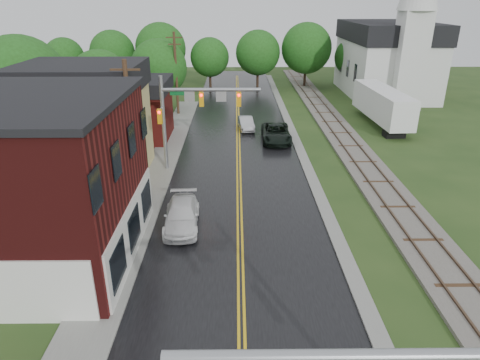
{
  "coord_description": "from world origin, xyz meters",
  "views": [
    {
      "loc": [
        -0.2,
        -4.02,
        12.37
      ],
      "look_at": [
        -0.0,
        16.67,
        3.5
      ],
      "focal_mm": 32.0,
      "sensor_mm": 36.0,
      "label": 1
    }
  ],
  "objects_px": {
    "traffic_signal_far": "(192,106)",
    "pickup_white": "(182,215)",
    "suv_dark": "(276,133)",
    "church": "(390,51)",
    "sedan_silver": "(246,123)",
    "semi_trailer": "(382,104)",
    "tree_left_c": "(102,81)",
    "utility_pole_c": "(176,72)",
    "utility_pole_b": "(131,129)",
    "tree_left_e": "(160,69)",
    "tree_left_b": "(24,84)"
  },
  "relations": [
    {
      "from": "traffic_signal_far",
      "to": "pickup_white",
      "type": "distance_m",
      "value": 9.95
    },
    {
      "from": "suv_dark",
      "to": "church",
      "type": "bearing_deg",
      "value": 51.13
    },
    {
      "from": "sedan_silver",
      "to": "semi_trailer",
      "type": "distance_m",
      "value": 14.32
    },
    {
      "from": "tree_left_c",
      "to": "suv_dark",
      "type": "bearing_deg",
      "value": -18.85
    },
    {
      "from": "utility_pole_c",
      "to": "tree_left_c",
      "type": "bearing_deg",
      "value": -149.8
    },
    {
      "from": "church",
      "to": "utility_pole_c",
      "type": "height_order",
      "value": "church"
    },
    {
      "from": "utility_pole_b",
      "to": "tree_left_c",
      "type": "bearing_deg",
      "value": 111.49
    },
    {
      "from": "church",
      "to": "tree_left_e",
      "type": "relative_size",
      "value": 2.45
    },
    {
      "from": "traffic_signal_far",
      "to": "tree_left_c",
      "type": "relative_size",
      "value": 0.96
    },
    {
      "from": "tree_left_e",
      "to": "sedan_silver",
      "type": "height_order",
      "value": "tree_left_e"
    },
    {
      "from": "suv_dark",
      "to": "sedan_silver",
      "type": "distance_m",
      "value": 4.72
    },
    {
      "from": "suv_dark",
      "to": "utility_pole_c",
      "type": "bearing_deg",
      "value": 136.77
    },
    {
      "from": "sedan_silver",
      "to": "utility_pole_c",
      "type": "bearing_deg",
      "value": 134.46
    },
    {
      "from": "utility_pole_c",
      "to": "utility_pole_b",
      "type": "bearing_deg",
      "value": -90.0
    },
    {
      "from": "pickup_white",
      "to": "church",
      "type": "bearing_deg",
      "value": 54.06
    },
    {
      "from": "tree_left_c",
      "to": "suv_dark",
      "type": "relative_size",
      "value": 1.37
    },
    {
      "from": "tree_left_c",
      "to": "utility_pole_c",
      "type": "bearing_deg",
      "value": 30.2
    },
    {
      "from": "sedan_silver",
      "to": "tree_left_e",
      "type": "bearing_deg",
      "value": 133.6
    },
    {
      "from": "tree_left_b",
      "to": "pickup_white",
      "type": "height_order",
      "value": "tree_left_b"
    },
    {
      "from": "traffic_signal_far",
      "to": "tree_left_e",
      "type": "bearing_deg",
      "value": 105.89
    },
    {
      "from": "tree_left_b",
      "to": "suv_dark",
      "type": "relative_size",
      "value": 1.74
    },
    {
      "from": "sedan_silver",
      "to": "semi_trailer",
      "type": "xyz_separation_m",
      "value": [
        14.14,
        1.63,
        1.59
      ]
    },
    {
      "from": "tree_left_b",
      "to": "tree_left_c",
      "type": "height_order",
      "value": "tree_left_b"
    },
    {
      "from": "utility_pole_b",
      "to": "sedan_silver",
      "type": "bearing_deg",
      "value": 64.38
    },
    {
      "from": "church",
      "to": "semi_trailer",
      "type": "xyz_separation_m",
      "value": [
        -5.06,
        -14.26,
        -3.62
      ]
    },
    {
      "from": "utility_pole_b",
      "to": "utility_pole_c",
      "type": "relative_size",
      "value": 1.0
    },
    {
      "from": "church",
      "to": "sedan_silver",
      "type": "height_order",
      "value": "church"
    },
    {
      "from": "tree_left_b",
      "to": "tree_left_e",
      "type": "distance_m",
      "value": 16.67
    },
    {
      "from": "traffic_signal_far",
      "to": "tree_left_b",
      "type": "distance_m",
      "value": 15.21
    },
    {
      "from": "tree_left_b",
      "to": "tree_left_c",
      "type": "relative_size",
      "value": 1.27
    },
    {
      "from": "pickup_white",
      "to": "semi_trailer",
      "type": "xyz_separation_m",
      "value": [
        18.32,
        21.46,
        1.53
      ]
    },
    {
      "from": "tree_left_c",
      "to": "sedan_silver",
      "type": "xyz_separation_m",
      "value": [
        14.65,
        -2.05,
        -3.88
      ]
    },
    {
      "from": "tree_left_b",
      "to": "tree_left_c",
      "type": "xyz_separation_m",
      "value": [
        4.0,
        8.0,
        -1.21
      ]
    },
    {
      "from": "tree_left_c",
      "to": "suv_dark",
      "type": "xyz_separation_m",
      "value": [
        17.35,
        -5.92,
        -3.74
      ]
    },
    {
      "from": "church",
      "to": "utility_pole_b",
      "type": "bearing_deg",
      "value": -130.18
    },
    {
      "from": "utility_pole_c",
      "to": "semi_trailer",
      "type": "relative_size",
      "value": 0.77
    },
    {
      "from": "traffic_signal_far",
      "to": "pickup_white",
      "type": "bearing_deg",
      "value": -89.42
    },
    {
      "from": "utility_pole_b",
      "to": "tree_left_e",
      "type": "distance_m",
      "value": 23.99
    },
    {
      "from": "traffic_signal_far",
      "to": "utility_pole_b",
      "type": "distance_m",
      "value": 6.01
    },
    {
      "from": "utility_pole_c",
      "to": "suv_dark",
      "type": "xyz_separation_m",
      "value": [
        10.3,
        -10.02,
        -3.95
      ]
    },
    {
      "from": "semi_trailer",
      "to": "church",
      "type": "bearing_deg",
      "value": 70.46
    },
    {
      "from": "suv_dark",
      "to": "semi_trailer",
      "type": "relative_size",
      "value": 0.47
    },
    {
      "from": "pickup_white",
      "to": "semi_trailer",
      "type": "bearing_deg",
      "value": 46.79
    },
    {
      "from": "church",
      "to": "pickup_white",
      "type": "relative_size",
      "value": 4.2
    },
    {
      "from": "sedan_silver",
      "to": "suv_dark",
      "type": "bearing_deg",
      "value": -61.65
    },
    {
      "from": "utility_pole_b",
      "to": "pickup_white",
      "type": "xyz_separation_m",
      "value": [
        3.42,
        -3.98,
        -4.03
      ]
    },
    {
      "from": "suv_dark",
      "to": "sedan_silver",
      "type": "height_order",
      "value": "suv_dark"
    },
    {
      "from": "church",
      "to": "tree_left_e",
      "type": "height_order",
      "value": "church"
    },
    {
      "from": "traffic_signal_far",
      "to": "utility_pole_c",
      "type": "distance_m",
      "value": 17.33
    },
    {
      "from": "utility_pole_b",
      "to": "utility_pole_c",
      "type": "xyz_separation_m",
      "value": [
        0.0,
        22.0,
        0.0
      ]
    }
  ]
}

